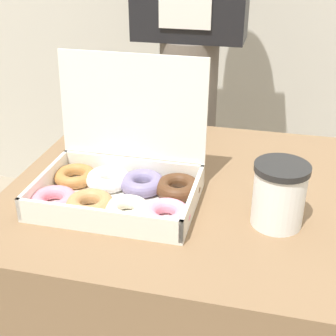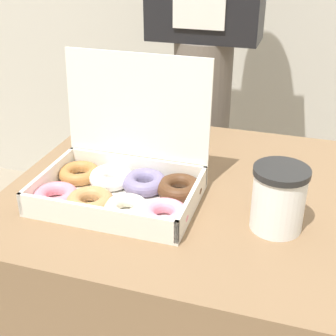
{
  "view_description": "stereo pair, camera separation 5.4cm",
  "coord_description": "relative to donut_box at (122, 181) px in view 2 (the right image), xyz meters",
  "views": [
    {
      "loc": [
        0.14,
        -0.88,
        1.22
      ],
      "look_at": [
        -0.04,
        -0.1,
        0.8
      ],
      "focal_mm": 50.0,
      "sensor_mm": 36.0,
      "label": 1
    },
    {
      "loc": [
        0.2,
        -0.87,
        1.22
      ],
      "look_at": [
        -0.04,
        -0.1,
        0.8
      ],
      "focal_mm": 50.0,
      "sensor_mm": 36.0,
      "label": 2
    }
  ],
  "objects": [
    {
      "name": "table",
      "position": [
        0.15,
        0.09,
        -0.39
      ],
      "size": [
        0.82,
        0.7,
        0.71
      ],
      "color": "brown",
      "rests_on": "ground_plane"
    },
    {
      "name": "coffee_cup",
      "position": [
        0.32,
        -0.02,
        0.03
      ],
      "size": [
        0.1,
        0.1,
        0.13
      ],
      "color": "white",
      "rests_on": "table"
    },
    {
      "name": "donut_box",
      "position": [
        0.0,
        0.0,
        0.0
      ],
      "size": [
        0.36,
        0.25,
        0.28
      ],
      "color": "white",
      "rests_on": "table"
    },
    {
      "name": "person_customer",
      "position": [
        0.01,
        0.66,
        0.26
      ],
      "size": [
        0.34,
        0.23,
        1.73
      ],
      "color": "#665B51",
      "rests_on": "ground_plane"
    }
  ]
}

